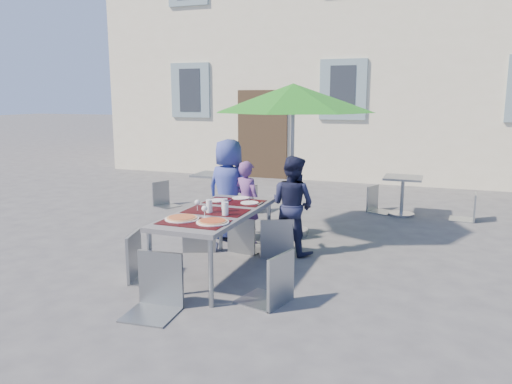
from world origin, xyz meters
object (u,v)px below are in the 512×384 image
at_px(chair_4, 272,246).
at_px(bg_chair_l_1, 378,183).
at_px(child_0, 229,190).
at_px(cafe_table_0, 213,187).
at_px(chair_5, 154,248).
at_px(chair_2, 276,213).
at_px(chair_0, 199,208).
at_px(bg_chair_r_0, 248,183).
at_px(chair_3, 142,228).
at_px(cafe_table_1, 402,190).
at_px(bg_chair_l_0, 164,179).
at_px(dining_table, 216,216).
at_px(pizza_near_right, 213,221).
at_px(child_2, 292,205).
at_px(bg_chair_r_1, 470,190).
at_px(child_1, 247,202).
at_px(patio_umbrella, 293,99).
at_px(chair_1, 245,213).
at_px(pizza_near_left, 182,218).

distance_m(chair_4, bg_chair_l_1, 4.56).
bearing_deg(child_0, cafe_table_0, -48.03).
height_order(child_0, chair_5, child_0).
bearing_deg(chair_2, chair_0, -172.31).
height_order(child_0, bg_chair_r_0, child_0).
relative_size(chair_3, cafe_table_1, 1.51).
bearing_deg(chair_2, chair_4, -73.54).
distance_m(chair_0, bg_chair_l_0, 2.97).
relative_size(dining_table, pizza_near_right, 5.43).
height_order(child_2, chair_2, child_2).
relative_size(chair_4, bg_chair_r_1, 1.14).
distance_m(child_1, chair_3, 1.86).
bearing_deg(bg_chair_r_0, chair_3, -87.88).
relative_size(chair_5, patio_umbrella, 0.45).
distance_m(child_1, chair_1, 0.45).
xyz_separation_m(pizza_near_left, child_0, (-0.28, 1.90, -0.04)).
distance_m(child_0, patio_umbrella, 1.59).
distance_m(pizza_near_right, chair_1, 1.45).
xyz_separation_m(pizza_near_left, patio_umbrella, (0.50, 2.44, 1.23)).
bearing_deg(child_1, chair_3, 89.93).
height_order(chair_5, bg_chair_r_0, chair_5).
xyz_separation_m(chair_1, bg_chair_r_1, (2.86, 2.90, -0.02)).
relative_size(pizza_near_left, bg_chair_r_0, 0.41).
bearing_deg(bg_chair_r_1, child_0, -144.05).
relative_size(chair_0, chair_4, 0.98).
bearing_deg(bg_chair_r_0, cafe_table_0, -165.68).
distance_m(child_1, chair_4, 2.16).
relative_size(bg_chair_l_1, bg_chair_r_1, 0.99).
bearing_deg(pizza_near_left, chair_5, -85.95).
distance_m(child_0, chair_0, 0.68).
bearing_deg(dining_table, chair_0, 128.33).
distance_m(dining_table, child_0, 1.48).
xyz_separation_m(chair_0, bg_chair_l_1, (1.94, 3.20, -0.07)).
distance_m(dining_table, chair_4, 1.05).
bearing_deg(dining_table, chair_3, -148.01).
xyz_separation_m(chair_3, patio_umbrella, (1.03, 2.39, 1.39)).
bearing_deg(child_2, chair_0, 35.77).
xyz_separation_m(dining_table, child_1, (-0.15, 1.33, -0.11)).
bearing_deg(chair_1, chair_5, -93.25).
bearing_deg(cafe_table_1, chair_2, -114.81).
relative_size(chair_0, cafe_table_1, 1.46).
distance_m(chair_4, cafe_table_1, 4.49).
bearing_deg(child_1, chair_2, 160.58).
distance_m(pizza_near_right, patio_umbrella, 2.75).
bearing_deg(dining_table, pizza_near_right, -68.66).
distance_m(pizza_near_right, bg_chair_r_1, 5.07).
distance_m(cafe_table_1, bg_chair_l_1, 0.47).
relative_size(chair_0, bg_chair_r_0, 1.12).
height_order(chair_0, cafe_table_1, chair_0).
xyz_separation_m(bg_chair_r_0, bg_chair_l_1, (2.18, 0.83, -0.00)).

